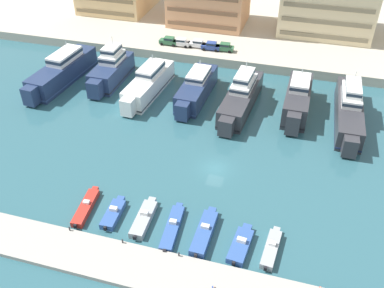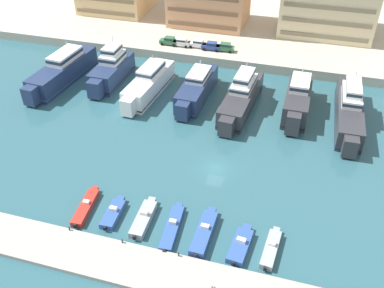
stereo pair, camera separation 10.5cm
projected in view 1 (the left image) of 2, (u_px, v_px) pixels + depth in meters
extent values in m
plane|color=#2D5B66|center=(215.00, 168.00, 64.82)|extent=(400.00, 400.00, 0.00)
cube|color=#BCB29E|center=(274.00, 11.00, 116.58)|extent=(180.00, 70.00, 2.00)
cube|color=#A8A399|center=(174.00, 276.00, 49.02)|extent=(120.00, 5.88, 0.59)
cube|color=navy|center=(63.00, 72.00, 85.77)|extent=(5.97, 18.65, 3.99)
cube|color=navy|center=(31.00, 96.00, 78.09)|extent=(2.64, 2.43, 3.39)
cube|color=#334C7F|center=(64.00, 78.00, 86.55)|extent=(6.03, 18.83, 0.24)
cube|color=white|center=(65.00, 56.00, 85.08)|extent=(4.11, 7.96, 1.73)
cube|color=#233342|center=(64.00, 55.00, 84.98)|extent=(4.16, 8.04, 0.62)
cylinder|color=silver|center=(66.00, 46.00, 84.89)|extent=(0.16, 0.16, 1.80)
cube|color=navy|center=(89.00, 57.00, 93.51)|extent=(3.86, 1.21, 0.20)
cube|color=navy|center=(112.00, 72.00, 85.84)|extent=(4.68, 12.64, 3.91)
cube|color=navy|center=(95.00, 89.00, 80.15)|extent=(2.54, 2.31, 3.33)
cube|color=black|center=(113.00, 78.00, 86.61)|extent=(4.72, 12.77, 0.24)
cube|color=white|center=(112.00, 57.00, 84.89)|extent=(3.61, 5.32, 1.68)
cube|color=#233342|center=(112.00, 56.00, 84.79)|extent=(3.66, 5.38, 0.61)
cube|color=white|center=(111.00, 50.00, 83.95)|extent=(2.82, 4.15, 1.46)
cube|color=#233342|center=(111.00, 49.00, 83.86)|extent=(2.85, 4.19, 0.53)
cylinder|color=silver|center=(112.00, 40.00, 83.58)|extent=(0.16, 0.16, 1.80)
cube|color=navy|center=(126.00, 62.00, 91.56)|extent=(3.90, 0.93, 0.20)
cube|color=white|center=(149.00, 85.00, 81.95)|extent=(5.30, 15.82, 3.66)
cube|color=white|center=(128.00, 107.00, 75.37)|extent=(2.42, 2.23, 3.11)
cube|color=black|center=(149.00, 90.00, 82.66)|extent=(5.36, 15.97, 0.24)
cube|color=white|center=(151.00, 70.00, 81.24)|extent=(3.71, 6.76, 1.61)
cube|color=#233342|center=(151.00, 69.00, 81.15)|extent=(3.75, 6.82, 0.58)
cylinder|color=silver|center=(152.00, 59.00, 80.96)|extent=(0.16, 0.16, 1.80)
cube|color=white|center=(166.00, 70.00, 88.61)|extent=(3.57, 1.17, 0.20)
cube|color=navy|center=(197.00, 89.00, 80.69)|extent=(4.70, 14.86, 3.60)
cube|color=navy|center=(183.00, 111.00, 74.30)|extent=(2.40, 2.19, 3.06)
cube|color=#334C7F|center=(197.00, 94.00, 81.39)|extent=(4.74, 15.01, 0.24)
cube|color=white|center=(199.00, 75.00, 80.05)|extent=(3.50, 6.29, 1.35)
cube|color=#233342|center=(199.00, 74.00, 79.97)|extent=(3.54, 6.35, 0.49)
cylinder|color=silver|center=(200.00, 65.00, 79.81)|extent=(0.16, 0.16, 1.80)
cube|color=navy|center=(208.00, 74.00, 87.13)|extent=(3.63, 1.01, 0.20)
cube|color=#333338|center=(241.00, 99.00, 77.83)|extent=(5.56, 17.38, 3.49)
cube|color=#333338|center=(226.00, 126.00, 70.60)|extent=(2.56, 2.36, 2.97)
cube|color=black|center=(241.00, 104.00, 78.51)|extent=(5.62, 17.55, 0.24)
cube|color=white|center=(244.00, 84.00, 77.33)|extent=(3.92, 7.41, 1.40)
cube|color=#233342|center=(244.00, 83.00, 77.25)|extent=(3.96, 7.48, 0.50)
cube|color=white|center=(244.00, 77.00, 76.45)|extent=(3.05, 5.78, 1.52)
cube|color=#233342|center=(244.00, 76.00, 76.36)|extent=(3.09, 5.84, 0.55)
cylinder|color=silver|center=(246.00, 66.00, 76.27)|extent=(0.16, 0.16, 1.80)
cube|color=#333338|center=(252.00, 81.00, 85.08)|extent=(3.79, 1.16, 0.20)
cube|color=#333338|center=(297.00, 100.00, 76.81)|extent=(4.27, 14.31, 4.23)
cube|color=#333338|center=(293.00, 124.00, 70.55)|extent=(2.30, 2.10, 3.59)
cube|color=black|center=(296.00, 107.00, 77.64)|extent=(4.31, 14.45, 0.24)
cube|color=white|center=(300.00, 83.00, 75.90)|extent=(3.29, 6.02, 1.55)
cube|color=#233342|center=(300.00, 82.00, 75.81)|extent=(3.33, 6.08, 0.56)
cylinder|color=silver|center=(302.00, 72.00, 75.59)|extent=(0.16, 0.16, 1.80)
cube|color=#333338|center=(300.00, 85.00, 83.21)|extent=(3.54, 0.93, 0.20)
cube|color=#333338|center=(348.00, 112.00, 74.17)|extent=(4.39, 19.16, 3.66)
cube|color=#333338|center=(350.00, 147.00, 66.02)|extent=(2.29, 2.09, 3.11)
cube|color=#192347|center=(347.00, 118.00, 74.89)|extent=(4.43, 19.35, 0.24)
cube|color=white|center=(352.00, 95.00, 73.75)|extent=(3.32, 8.07, 1.45)
cube|color=#233342|center=(352.00, 94.00, 73.66)|extent=(3.37, 8.15, 0.52)
cube|color=white|center=(353.00, 88.00, 72.89)|extent=(2.59, 6.29, 1.43)
cube|color=#233342|center=(354.00, 87.00, 72.80)|extent=(2.62, 6.36, 0.52)
cylinder|color=silver|center=(355.00, 76.00, 72.85)|extent=(0.16, 0.16, 1.80)
cube|color=#333338|center=(346.00, 89.00, 82.39)|extent=(3.51, 0.95, 0.20)
cube|color=red|center=(86.00, 208.00, 57.54)|extent=(2.18, 6.72, 0.87)
cube|color=red|center=(95.00, 190.00, 60.38)|extent=(0.91, 0.77, 0.74)
cube|color=silver|center=(86.00, 202.00, 57.56)|extent=(0.90, 0.68, 0.36)
cube|color=#283847|center=(87.00, 200.00, 57.75)|extent=(0.77, 0.16, 0.22)
cube|color=black|center=(75.00, 226.00, 54.71)|extent=(0.39, 0.31, 0.60)
cube|color=#33569E|center=(113.00, 214.00, 56.56)|extent=(2.06, 5.06, 0.87)
cube|color=#33569E|center=(121.00, 200.00, 58.79)|extent=(1.04, 0.87, 0.74)
cube|color=silver|center=(113.00, 209.00, 56.44)|extent=(1.03, 0.65, 0.52)
cube|color=#283847|center=(114.00, 207.00, 56.61)|extent=(0.92, 0.12, 0.31)
cube|color=black|center=(105.00, 229.00, 54.39)|extent=(0.37, 0.30, 0.60)
cube|color=#9EA3A8|center=(144.00, 219.00, 55.79)|extent=(2.04, 6.32, 0.96)
cube|color=#9EA3A8|center=(152.00, 201.00, 58.51)|extent=(1.04, 0.86, 0.81)
cube|color=silver|center=(144.00, 213.00, 55.71)|extent=(1.03, 0.63, 0.53)
cube|color=#283847|center=(145.00, 211.00, 55.88)|extent=(0.92, 0.11, 0.32)
cube|color=black|center=(135.00, 238.00, 53.13)|extent=(0.37, 0.29, 0.60)
cube|color=#33569E|center=(172.00, 228.00, 54.68)|extent=(2.18, 7.52, 0.79)
cube|color=#33569E|center=(179.00, 206.00, 57.84)|extent=(0.95, 0.80, 0.67)
cube|color=silver|center=(173.00, 222.00, 54.73)|extent=(0.94, 0.67, 0.48)
cube|color=#283847|center=(174.00, 220.00, 54.91)|extent=(0.82, 0.14, 0.29)
cube|color=black|center=(164.00, 251.00, 51.54)|extent=(0.38, 0.31, 0.60)
cube|color=#33569E|center=(204.00, 234.00, 53.79)|extent=(1.99, 7.21, 1.08)
cube|color=#33569E|center=(212.00, 212.00, 56.84)|extent=(1.06, 0.87, 0.92)
cube|color=silver|center=(205.00, 226.00, 53.75)|extent=(1.05, 0.61, 0.44)
cube|color=#283847|center=(206.00, 224.00, 53.93)|extent=(0.95, 0.09, 0.26)
cube|color=black|center=(196.00, 256.00, 50.81)|extent=(0.36, 0.28, 0.60)
cube|color=#33569E|center=(240.00, 246.00, 52.29)|extent=(2.54, 5.57, 0.88)
cube|color=#33569E|center=(247.00, 228.00, 54.62)|extent=(1.22, 1.03, 0.75)
cube|color=silver|center=(242.00, 240.00, 52.17)|extent=(1.19, 0.70, 0.52)
cube|color=#283847|center=(242.00, 238.00, 52.34)|extent=(1.04, 0.17, 0.31)
cube|color=black|center=(234.00, 264.00, 50.04)|extent=(0.38, 0.31, 0.60)
cube|color=#9EA3A8|center=(271.00, 250.00, 51.88)|extent=(2.00, 5.94, 0.90)
cube|color=#9EA3A8|center=(276.00, 231.00, 54.29)|extent=(0.90, 0.76, 0.76)
cube|color=silver|center=(272.00, 243.00, 51.81)|extent=(0.89, 0.67, 0.41)
cube|color=#283847|center=(273.00, 241.00, 51.98)|extent=(0.77, 0.14, 0.25)
cube|color=black|center=(265.00, 269.00, 49.46)|extent=(0.38, 0.31, 0.60)
cube|color=#2D6642|center=(169.00, 42.00, 95.97)|extent=(4.12, 1.74, 0.80)
cube|color=#2D6642|center=(169.00, 39.00, 95.49)|extent=(2.12, 1.58, 0.68)
cube|color=#1E2833|center=(169.00, 39.00, 95.49)|extent=(2.07, 1.60, 0.37)
cylinder|color=black|center=(162.00, 44.00, 95.87)|extent=(0.64, 0.23, 0.64)
cylinder|color=black|center=(164.00, 41.00, 97.17)|extent=(0.64, 0.23, 0.64)
cylinder|color=black|center=(173.00, 46.00, 95.25)|extent=(0.64, 0.23, 0.64)
cylinder|color=black|center=(176.00, 43.00, 96.55)|extent=(0.64, 0.23, 0.64)
cube|color=white|center=(181.00, 43.00, 95.37)|extent=(4.13, 1.78, 0.80)
cube|color=white|center=(181.00, 40.00, 94.90)|extent=(2.13, 1.60, 0.68)
cube|color=#1E2833|center=(181.00, 40.00, 94.90)|extent=(2.09, 1.61, 0.37)
cylinder|color=black|center=(174.00, 46.00, 95.23)|extent=(0.64, 0.23, 0.64)
cylinder|color=black|center=(176.00, 43.00, 96.55)|extent=(0.64, 0.23, 0.64)
cylinder|color=black|center=(186.00, 47.00, 94.68)|extent=(0.64, 0.23, 0.64)
cylinder|color=black|center=(188.00, 44.00, 95.99)|extent=(0.64, 0.23, 0.64)
cube|color=white|center=(197.00, 44.00, 94.78)|extent=(4.11, 1.73, 0.80)
cube|color=white|center=(198.00, 41.00, 94.30)|extent=(2.11, 1.57, 0.68)
cube|color=#1E2833|center=(198.00, 41.00, 94.30)|extent=(2.07, 1.59, 0.37)
cylinder|color=black|center=(190.00, 47.00, 94.67)|extent=(0.64, 0.22, 0.64)
cylinder|color=black|center=(192.00, 44.00, 95.97)|extent=(0.64, 0.22, 0.64)
cylinder|color=black|center=(202.00, 48.00, 94.06)|extent=(0.64, 0.22, 0.64)
cylinder|color=black|center=(204.00, 45.00, 95.36)|extent=(0.64, 0.22, 0.64)
cube|color=#28428E|center=(211.00, 47.00, 93.76)|extent=(4.15, 1.81, 0.80)
cube|color=#28428E|center=(211.00, 44.00, 93.29)|extent=(2.14, 1.62, 0.68)
cube|color=#1E2833|center=(211.00, 44.00, 93.29)|extent=(2.10, 1.63, 0.37)
cylinder|color=black|center=(204.00, 49.00, 93.61)|extent=(0.65, 0.24, 0.64)
cylinder|color=black|center=(206.00, 46.00, 94.93)|extent=(0.65, 0.24, 0.64)
cylinder|color=black|center=(216.00, 51.00, 93.07)|extent=(0.65, 0.24, 0.64)
cylinder|color=black|center=(217.00, 48.00, 94.39)|extent=(0.65, 0.24, 0.64)
cube|color=#2D6642|center=(224.00, 48.00, 93.31)|extent=(4.11, 1.72, 0.80)
cube|color=#2D6642|center=(225.00, 45.00, 92.83)|extent=(2.11, 1.57, 0.68)
cube|color=#1E2833|center=(225.00, 45.00, 92.83)|extent=(2.07, 1.59, 0.37)
cylinder|color=black|center=(217.00, 50.00, 93.19)|extent=(0.64, 0.22, 0.64)
cylinder|color=black|center=(219.00, 47.00, 94.50)|extent=(0.64, 0.22, 0.64)
cylinder|color=black|center=(229.00, 52.00, 92.60)|extent=(0.64, 0.22, 0.64)
cylinder|color=black|center=(231.00, 49.00, 93.91)|extent=(0.64, 0.22, 0.64)
cube|color=#7B6748|center=(105.00, 13.00, 108.21)|extent=(15.85, 0.24, 0.90)
cube|color=#7B6748|center=(103.00, 0.00, 106.26)|extent=(15.85, 0.24, 0.90)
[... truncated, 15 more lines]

